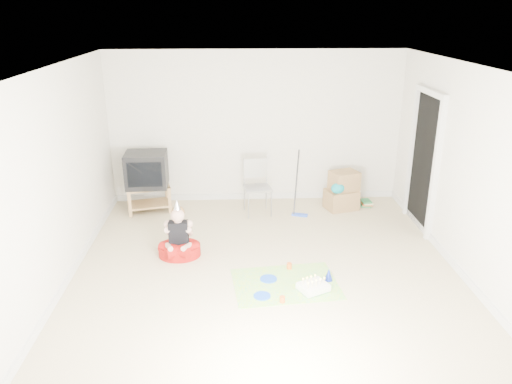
{
  "coord_description": "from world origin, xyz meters",
  "views": [
    {
      "loc": [
        -0.4,
        -5.88,
        3.23
      ],
      "look_at": [
        -0.1,
        0.4,
        0.9
      ],
      "focal_mm": 35.0,
      "sensor_mm": 36.0,
      "label": 1
    }
  ],
  "objects_px": {
    "crt_tv": "(147,170)",
    "tv_stand": "(149,196)",
    "seated_woman": "(179,243)",
    "folding_chair": "(258,188)",
    "birthday_cake": "(313,287)",
    "cardboard_boxes": "(342,191)"
  },
  "relations": [
    {
      "from": "crt_tv",
      "to": "seated_woman",
      "type": "distance_m",
      "value": 1.87
    },
    {
      "from": "cardboard_boxes",
      "to": "crt_tv",
      "type": "bearing_deg",
      "value": 179.08
    },
    {
      "from": "tv_stand",
      "to": "cardboard_boxes",
      "type": "distance_m",
      "value": 3.26
    },
    {
      "from": "tv_stand",
      "to": "folding_chair",
      "type": "distance_m",
      "value": 1.84
    },
    {
      "from": "seated_woman",
      "to": "folding_chair",
      "type": "bearing_deg",
      "value": 51.45
    },
    {
      "from": "crt_tv",
      "to": "folding_chair",
      "type": "distance_m",
      "value": 1.85
    },
    {
      "from": "folding_chair",
      "to": "cardboard_boxes",
      "type": "height_order",
      "value": "folding_chair"
    },
    {
      "from": "birthday_cake",
      "to": "seated_woman",
      "type": "bearing_deg",
      "value": 149.38
    },
    {
      "from": "crt_tv",
      "to": "seated_woman",
      "type": "height_order",
      "value": "crt_tv"
    },
    {
      "from": "tv_stand",
      "to": "birthday_cake",
      "type": "distance_m",
      "value": 3.58
    },
    {
      "from": "seated_woman",
      "to": "crt_tv",
      "type": "bearing_deg",
      "value": 111.82
    },
    {
      "from": "tv_stand",
      "to": "crt_tv",
      "type": "height_order",
      "value": "crt_tv"
    },
    {
      "from": "crt_tv",
      "to": "tv_stand",
      "type": "bearing_deg",
      "value": 177.75
    },
    {
      "from": "crt_tv",
      "to": "birthday_cake",
      "type": "bearing_deg",
      "value": -50.66
    },
    {
      "from": "cardboard_boxes",
      "to": "seated_woman",
      "type": "bearing_deg",
      "value": -148.22
    },
    {
      "from": "birthday_cake",
      "to": "folding_chair",
      "type": "bearing_deg",
      "value": 102.64
    },
    {
      "from": "folding_chair",
      "to": "birthday_cake",
      "type": "bearing_deg",
      "value": -77.36
    },
    {
      "from": "seated_woman",
      "to": "tv_stand",
      "type": "bearing_deg",
      "value": 111.82
    },
    {
      "from": "crt_tv",
      "to": "seated_woman",
      "type": "relative_size",
      "value": 0.8
    },
    {
      "from": "tv_stand",
      "to": "folding_chair",
      "type": "bearing_deg",
      "value": -6.68
    },
    {
      "from": "tv_stand",
      "to": "folding_chair",
      "type": "relative_size",
      "value": 0.85
    },
    {
      "from": "tv_stand",
      "to": "seated_woman",
      "type": "bearing_deg",
      "value": -68.18
    }
  ]
}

